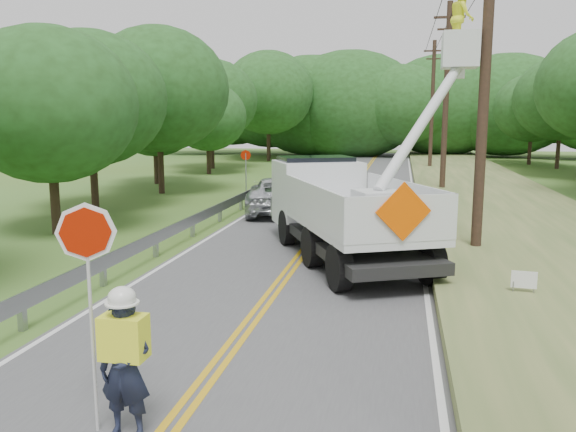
# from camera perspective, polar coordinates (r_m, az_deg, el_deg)

# --- Properties ---
(ground) EXTENTS (140.00, 140.00, 0.00)m
(ground) POSITION_cam_1_polar(r_m,az_deg,el_deg) (9.45, -7.35, -15.04)
(ground) COLOR #4B631F
(ground) RESTS_ON ground
(road) EXTENTS (7.20, 96.00, 0.03)m
(road) POSITION_cam_1_polar(r_m,az_deg,el_deg) (22.65, 3.94, -0.44)
(road) COLOR #4B4B4D
(road) RESTS_ON ground
(guardrail) EXTENTS (0.18, 48.00, 0.77)m
(guardrail) POSITION_cam_1_polar(r_m,az_deg,el_deg) (24.26, -5.23, 1.51)
(guardrail) COLOR gray
(guardrail) RESTS_ON ground
(utility_poles) EXTENTS (1.60, 43.30, 10.00)m
(utility_poles) POSITION_cam_1_polar(r_m,az_deg,el_deg) (25.28, 16.57, 12.20)
(utility_poles) COLOR black
(utility_poles) RESTS_ON ground
(tall_grass_verge) EXTENTS (7.00, 96.00, 0.30)m
(tall_grass_verge) POSITION_cam_1_polar(r_m,az_deg,el_deg) (22.86, 21.89, -0.66)
(tall_grass_verge) COLOR #4B6330
(tall_grass_verge) RESTS_ON ground
(treeline_left) EXTENTS (10.50, 56.31, 10.83)m
(treeline_left) POSITION_cam_1_polar(r_m,az_deg,el_deg) (42.26, -7.20, 11.75)
(treeline_left) COLOR #332319
(treeline_left) RESTS_ON ground
(treeline_horizon) EXTENTS (55.54, 14.06, 11.96)m
(treeline_horizon) POSITION_cam_1_polar(r_m,az_deg,el_deg) (64.58, 9.22, 10.79)
(treeline_horizon) COLOR #214319
(treeline_horizon) RESTS_ON ground
(flagger) EXTENTS (1.12, 0.43, 2.93)m
(flagger) POSITION_cam_1_polar(r_m,az_deg,el_deg) (7.46, -16.00, -13.34)
(flagger) COLOR #191E33
(flagger) RESTS_ON road
(bucket_truck) EXTENTS (6.29, 8.17, 7.51)m
(bucket_truck) POSITION_cam_1_polar(r_m,az_deg,el_deg) (17.14, 5.28, 1.98)
(bucket_truck) COLOR black
(bucket_truck) RESTS_ON road
(suv_silver) EXTENTS (3.53, 5.83, 1.51)m
(suv_silver) POSITION_cam_1_polar(r_m,az_deg,el_deg) (24.36, -1.00, 2.11)
(suv_silver) COLOR silver
(suv_silver) RESTS_ON road
(suv_darkgrey) EXTENTS (3.54, 6.16, 1.68)m
(suv_darkgrey) POSITION_cam_1_polar(r_m,az_deg,el_deg) (35.61, 2.99, 4.58)
(suv_darkgrey) COLOR #35353C
(suv_darkgrey) RESTS_ON road
(stop_sign_permanent) EXTENTS (0.52, 0.10, 2.44)m
(stop_sign_permanent) POSITION_cam_1_polar(r_m,az_deg,el_deg) (28.99, -4.21, 4.93)
(stop_sign_permanent) COLOR gray
(stop_sign_permanent) RESTS_ON ground
(yard_sign) EXTENTS (0.52, 0.09, 0.75)m
(yard_sign) POSITION_cam_1_polar(r_m,az_deg,el_deg) (13.22, 22.39, -5.99)
(yard_sign) COLOR white
(yard_sign) RESTS_ON ground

